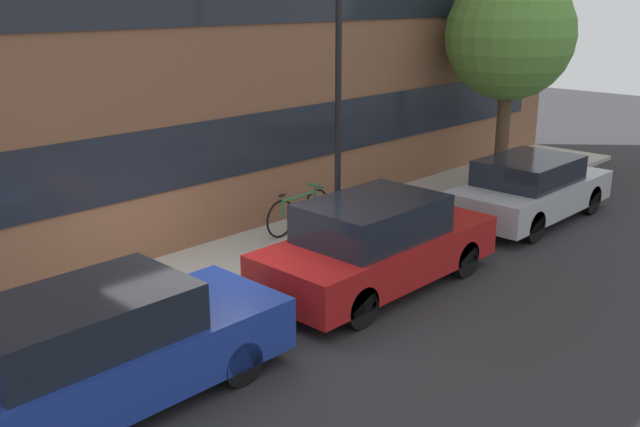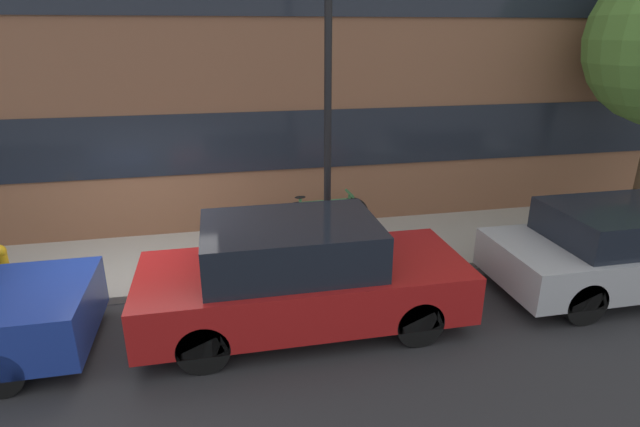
{
  "view_description": "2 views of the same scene",
  "coord_description": "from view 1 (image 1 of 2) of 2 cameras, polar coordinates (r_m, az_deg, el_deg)",
  "views": [
    {
      "loc": [
        -5.92,
        -7.71,
        4.49
      ],
      "look_at": [
        2.23,
        0.12,
        1.0
      ],
      "focal_mm": 40.0,
      "sensor_mm": 36.0,
      "label": 1
    },
    {
      "loc": [
        1.37,
        -6.82,
        3.73
      ],
      "look_at": [
        2.88,
        0.45,
        1.01
      ],
      "focal_mm": 28.0,
      "sensor_mm": 36.0,
      "label": 2
    }
  ],
  "objects": [
    {
      "name": "fire_hydrant",
      "position": [
        9.92,
        -17.52,
        -7.31
      ],
      "size": [
        0.52,
        0.29,
        0.8
      ],
      "color": "gold",
      "rests_on": "sidewalk_strip"
    },
    {
      "name": "street_tree",
      "position": [
        17.34,
        14.95,
        13.56
      ],
      "size": [
        2.97,
        2.97,
        4.96
      ],
      "color": "brown",
      "rests_on": "sidewalk_strip"
    },
    {
      "name": "parked_car_red",
      "position": [
        11.23,
        4.57,
        -2.48
      ],
      "size": [
        4.24,
        1.7,
        1.48
      ],
      "color": "#AD1919",
      "rests_on": "ground_plane"
    },
    {
      "name": "sidewalk_strip",
      "position": [
        11.56,
        -11.57,
        -5.76
      ],
      "size": [
        28.0,
        2.35,
        0.11
      ],
      "color": "#A8A399",
      "rests_on": "ground_plane"
    },
    {
      "name": "bicycle",
      "position": [
        13.63,
        -1.69,
        0.24
      ],
      "size": [
        1.73,
        0.44,
        0.83
      ],
      "rotation": [
        0.0,
        0.0,
        0.04
      ],
      "color": "black",
      "rests_on": "sidewalk_strip"
    },
    {
      "name": "rowhouse_facade",
      "position": [
        12.06,
        -17.32,
        14.65
      ],
      "size": [
        28.0,
        1.02,
        8.21
      ],
      "color": "brown",
      "rests_on": "ground_plane"
    },
    {
      "name": "lamp_post",
      "position": [
        12.16,
        1.47,
        9.89
      ],
      "size": [
        0.32,
        0.32,
        4.6
      ],
      "color": "black",
      "rests_on": "sidewalk_strip"
    },
    {
      "name": "parked_car_silver",
      "position": [
        15.23,
        16.46,
        1.91
      ],
      "size": [
        4.06,
        1.69,
        1.33
      ],
      "color": "#B2B5BA",
      "rests_on": "ground_plane"
    },
    {
      "name": "ground_plane",
      "position": [
        10.71,
        -7.91,
        -7.8
      ],
      "size": [
        56.0,
        56.0,
        0.0
      ],
      "primitive_type": "plane",
      "color": "#2B2B2D"
    },
    {
      "name": "parked_car_blue",
      "position": [
        8.38,
        -17.38,
        -10.6
      ],
      "size": [
        4.44,
        1.63,
        1.43
      ],
      "color": "#1E3899",
      "rests_on": "ground_plane"
    }
  ]
}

